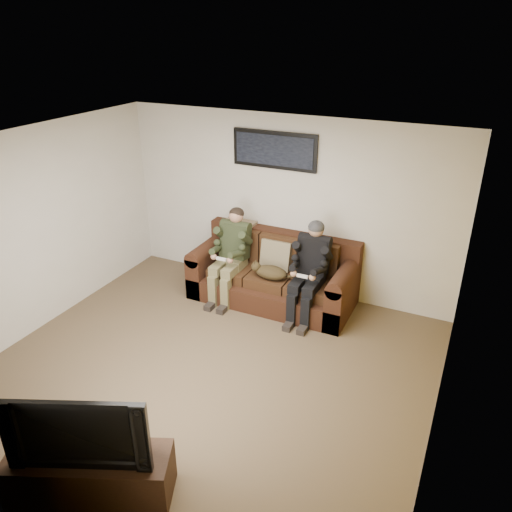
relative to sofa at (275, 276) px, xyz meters
The scene contains 16 objects.
floor 1.87m from the sofa, 90.72° to the right, with size 5.00×5.00×0.00m, color brown.
ceiling 2.89m from the sofa, 90.72° to the right, with size 5.00×5.00×0.00m, color silver.
wall_back 1.03m from the sofa, 93.18° to the left, with size 5.00×5.00×0.00m, color beige.
wall_front 4.19m from the sofa, 90.33° to the right, with size 5.00×5.00×0.00m, color beige.
wall_left 3.26m from the sofa, 144.00° to the right, with size 4.50×4.50×0.00m, color beige.
wall_right 3.22m from the sofa, 36.51° to the right, with size 4.50×4.50×0.00m, color beige.
accent_wall_right 3.21m from the sofa, 36.62° to the right, with size 4.50×4.50×0.00m, color #B78E12.
sofa is the anchor object (origin of this frame).
throw_pillow 0.32m from the sofa, 90.00° to the left, with size 0.44×0.13×0.42m, color #7E7152.
throw_blanket 0.97m from the sofa, 157.52° to the left, with size 0.48×0.23×0.08m, color tan.
person_left 0.74m from the sofa, 161.97° to the right, with size 0.51×0.87×1.32m.
person_right 0.74m from the sofa, 17.99° to the right, with size 0.51×0.86×1.33m.
cat 0.35m from the sofa, 80.49° to the right, with size 0.66×0.26×0.24m.
framed_poster 1.79m from the sofa, 117.58° to the left, with size 1.25×0.05×0.52m.
tv_stand 3.79m from the sofa, 91.02° to the right, with size 1.38×0.44×0.43m, color black.
television 3.81m from the sofa, 91.02° to the right, with size 1.17×0.15×0.67m, color black.
Camera 1 is at (2.54, -4.10, 3.72)m, focal length 35.00 mm.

